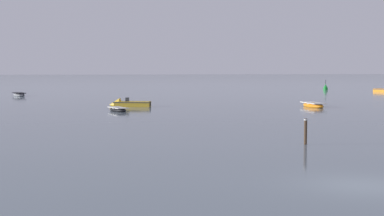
# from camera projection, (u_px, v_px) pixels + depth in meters

# --- Properties ---
(ground_plane) EXTENTS (800.00, 800.00, 0.00)m
(ground_plane) POSITION_uv_depth(u_px,v_px,m) (364.00, 186.00, 21.60)
(ground_plane) COLOR slate
(motorboat_moored_0) EXTENTS (5.12, 2.85, 1.66)m
(motorboat_moored_0) POSITION_uv_depth(u_px,v_px,m) (126.00, 105.00, 66.48)
(motorboat_moored_0) COLOR gold
(motorboat_moored_0) RESTS_ON ground
(rowboat_moored_0) EXTENTS (2.26, 3.75, 0.56)m
(rowboat_moored_0) POSITION_uv_depth(u_px,v_px,m) (118.00, 110.00, 59.40)
(rowboat_moored_0) COLOR black
(rowboat_moored_0) RESTS_ON ground
(rowboat_moored_3) EXTENTS (1.71, 4.68, 0.73)m
(rowboat_moored_3) POSITION_uv_depth(u_px,v_px,m) (313.00, 105.00, 65.75)
(rowboat_moored_3) COLOR orange
(rowboat_moored_3) RESTS_ON ground
(rowboat_moored_4) EXTENTS (2.89, 4.96, 0.74)m
(rowboat_moored_4) POSITION_uv_depth(u_px,v_px,m) (19.00, 95.00, 92.29)
(rowboat_moored_4) COLOR gray
(rowboat_moored_4) RESTS_ON ground
(channel_buoy) EXTENTS (0.90, 0.90, 2.30)m
(channel_buoy) POSITION_uv_depth(u_px,v_px,m) (326.00, 88.00, 118.09)
(channel_buoy) COLOR #198C2D
(channel_buoy) RESTS_ON ground
(mooring_post_left) EXTENTS (0.22, 0.22, 1.69)m
(mooring_post_left) POSITION_uv_depth(u_px,v_px,m) (306.00, 132.00, 33.33)
(mooring_post_left) COLOR #453323
(mooring_post_left) RESTS_ON ground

